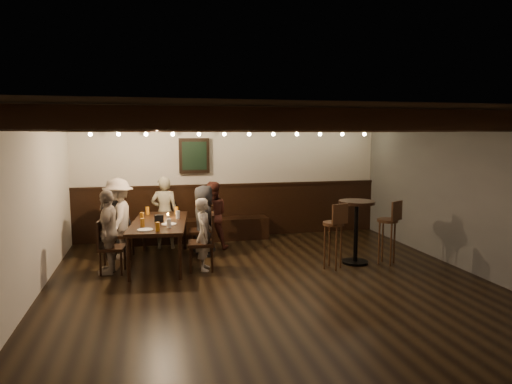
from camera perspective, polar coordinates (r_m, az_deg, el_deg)
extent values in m
plane|color=black|center=(6.67, 2.46, -11.99)|extent=(7.00, 7.00, 0.00)
plane|color=black|center=(6.30, 2.58, 9.09)|extent=(7.00, 7.00, 0.00)
plane|color=beige|center=(9.76, -3.07, 1.41)|extent=(6.50, 0.00, 6.50)
plane|color=#4F4F4D|center=(7.89, 25.87, -0.73)|extent=(0.00, 7.00, 7.00)
plane|color=beige|center=(6.33, -27.14, -2.63)|extent=(0.00, 7.00, 7.00)
cube|color=black|center=(9.81, -3.00, -2.39)|extent=(6.50, 0.08, 1.10)
cube|color=black|center=(9.51, -7.47, -4.75)|extent=(3.00, 0.45, 0.45)
cube|color=black|center=(9.51, -7.75, 4.53)|extent=(0.62, 0.12, 0.72)
cube|color=black|center=(9.44, -7.71, 4.51)|extent=(0.50, 0.02, 0.58)
cube|color=black|center=(3.59, 15.43, 8.71)|extent=(6.50, 0.10, 0.16)
cube|color=black|center=(4.64, 8.50, 8.53)|extent=(6.50, 0.10, 0.16)
cube|color=black|center=(5.74, 4.17, 8.35)|extent=(6.50, 0.10, 0.16)
cube|color=black|center=(6.85, 1.24, 8.20)|extent=(6.50, 0.10, 0.16)
cube|color=black|center=(7.98, -0.86, 8.08)|extent=(6.50, 0.10, 0.16)
cube|color=black|center=(9.12, -2.44, 7.99)|extent=(6.50, 0.10, 0.16)
sphere|color=#FFE099|center=(8.99, -20.01, 6.80)|extent=(0.07, 0.07, 0.07)
sphere|color=#FFE099|center=(8.94, -11.17, 7.10)|extent=(0.07, 0.07, 0.07)
sphere|color=#FFE099|center=(9.10, -2.41, 7.23)|extent=(0.07, 0.07, 0.07)
sphere|color=#FFE099|center=(9.45, 5.87, 7.21)|extent=(0.07, 0.07, 0.07)
sphere|color=#FFE099|center=(9.99, 13.40, 7.05)|extent=(0.07, 0.07, 0.07)
cube|color=black|center=(7.89, -11.98, -3.81)|extent=(1.10, 2.04, 0.06)
cylinder|color=black|center=(7.13, -15.67, -8.14)|extent=(0.06, 0.06, 0.67)
cylinder|color=black|center=(8.90, -13.82, -5.01)|extent=(0.06, 0.06, 0.67)
cylinder|color=black|center=(7.05, -9.49, -8.14)|extent=(0.06, 0.06, 0.67)
cylinder|color=black|center=(8.83, -8.90, -4.97)|extent=(0.06, 0.06, 0.67)
cube|color=black|center=(8.48, -16.38, -5.25)|extent=(0.43, 0.43, 0.05)
cube|color=black|center=(8.46, -17.61, -3.69)|extent=(0.08, 0.39, 0.43)
cube|color=black|center=(7.62, -17.52, -6.69)|extent=(0.43, 0.43, 0.05)
cube|color=black|center=(7.60, -18.91, -4.94)|extent=(0.08, 0.39, 0.43)
cube|color=black|center=(8.34, -6.84, -4.88)|extent=(0.48, 0.48, 0.05)
cube|color=black|center=(8.29, -5.52, -3.08)|extent=(0.09, 0.43, 0.47)
cube|color=black|center=(7.47, -6.87, -6.40)|extent=(0.47, 0.47, 0.05)
cube|color=black|center=(7.41, -5.41, -4.44)|extent=(0.09, 0.43, 0.46)
imported|color=#262628|center=(8.91, -17.21, -3.25)|extent=(0.65, 0.46, 1.24)
imported|color=gray|center=(8.92, -11.36, -2.54)|extent=(0.55, 0.39, 1.40)
imported|color=#52251C|center=(8.75, -5.54, -2.93)|extent=(0.69, 0.56, 1.30)
imported|color=#B9AB9D|center=(8.43, -16.79, -3.17)|extent=(0.63, 0.98, 1.43)
imported|color=gray|center=(7.57, -17.98, -4.74)|extent=(0.42, 0.82, 1.34)
imported|color=#262728|center=(8.31, -6.52, -3.57)|extent=(0.48, 0.67, 1.28)
imported|color=#ADA292|center=(7.43, -6.50, -5.26)|extent=(0.33, 0.46, 1.18)
cylinder|color=#BF7219|center=(8.59, -13.43, -2.28)|extent=(0.07, 0.07, 0.14)
cylinder|color=#BF7219|center=(8.49, -9.92, -2.29)|extent=(0.07, 0.07, 0.14)
cylinder|color=#BF7219|center=(8.00, -14.08, -2.99)|extent=(0.07, 0.07, 0.14)
cylinder|color=silver|center=(8.04, -9.74, -2.83)|extent=(0.07, 0.07, 0.14)
cylinder|color=#BF7219|center=(7.46, -14.01, -3.74)|extent=(0.07, 0.07, 0.14)
cylinder|color=silver|center=(7.31, -10.84, -3.87)|extent=(0.07, 0.07, 0.14)
cylinder|color=#BF7219|center=(7.08, -12.20, -4.27)|extent=(0.07, 0.07, 0.14)
cylinder|color=white|center=(7.22, -13.70, -4.61)|extent=(0.24, 0.24, 0.01)
cylinder|color=white|center=(7.57, -10.84, -3.97)|extent=(0.24, 0.24, 0.01)
cube|color=black|center=(7.82, -12.04, -3.24)|extent=(0.15, 0.10, 0.12)
cylinder|color=beige|center=(8.16, -10.96, -3.03)|extent=(0.05, 0.05, 0.05)
cylinder|color=black|center=(8.08, 12.28, -8.53)|extent=(0.45, 0.45, 0.04)
cylinder|color=black|center=(7.96, 12.38, -5.02)|extent=(0.07, 0.07, 1.01)
cylinder|color=black|center=(7.86, 12.49, -1.26)|extent=(0.61, 0.61, 0.05)
cylinder|color=#331C10|center=(7.53, 9.64, -3.92)|extent=(0.34, 0.34, 0.05)
cube|color=#331C10|center=(7.37, 10.46, -2.73)|extent=(0.30, 0.11, 0.32)
cylinder|color=#331C10|center=(8.01, 16.12, -3.43)|extent=(0.34, 0.34, 0.05)
cube|color=#331C10|center=(7.90, 17.19, -2.27)|extent=(0.28, 0.18, 0.32)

